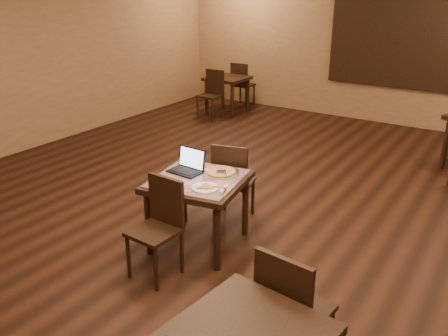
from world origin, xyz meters
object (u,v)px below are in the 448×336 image
Objects in this scene: chair_main_near at (160,221)px; chair_main_far at (232,178)px; other_table_b at (227,83)px; laptop at (188,165)px; other_table_b_chair_near at (212,91)px; other_table_b_chair_far at (241,82)px; pizza_pan at (221,173)px; tiled_table at (198,187)px; other_table_c_chair_far at (290,307)px.

chair_main_far is (0.02, 1.23, 0.01)m from chair_main_near.
chair_main_far reaches higher than other_table_b.
laptop is 0.36× the size of other_table_b_chair_near.
other_table_b_chair_far reaches higher than chair_main_near.
laptop is 0.36× the size of other_table_b_chair_far.
other_table_b is (-2.77, 5.43, 0.09)m from chair_main_near.
chair_main_far is at bearing 92.08° from chair_main_near.
laptop is at bearing 108.69° from chair_main_near.
chair_main_near is 0.80m from laptop.
chair_main_near is 0.89m from pizza_pan.
tiled_table is 5.55m from other_table_b.
other_table_c_chair_far is (1.79, -1.21, -0.26)m from laptop.
other_table_c_chair_far is at bearing -42.64° from pizza_pan.
other_table_b is 0.57m from other_table_b_chair_far.
other_table_b_chair_near is 0.97× the size of other_table_c_chair_far.
chair_main_near is 0.98× the size of other_table_b_chair_far.
pizza_pan is 5.41m from other_table_b.
other_table_b_chair_far is at bearing 119.28° from pizza_pan.
chair_main_far is (0.02, 0.62, -0.12)m from tiled_table.
other_table_b is at bearing -47.51° from other_table_c_chair_far.
other_table_b_chair_far is (-2.77, 6.00, 0.01)m from chair_main_near.
chair_main_far is at bearing 104.65° from pizza_pan.
chair_main_far is 0.45m from pizza_pan.
tiled_table is 1.10× the size of other_table_b_chair_far.
other_table_b_chair_near is (-2.77, 4.25, -0.11)m from tiled_table.
chair_main_far is at bearing -56.99° from other_table_b.
tiled_table is 1.94m from other_table_c_chair_far.
laptop is 5.87m from other_table_b_chair_far.
chair_main_far is 0.63m from laptop.
laptop is 2.17m from other_table_c_chair_far.
other_table_c_chair_far is (4.35, -5.36, 0.01)m from other_table_b_chair_near.
chair_main_near is at bearing -11.11° from other_table_c_chair_far.
chair_main_near is at bearing -60.90° from other_table_b_chair_near.
laptop reaches higher than other_table_b_chair_far.
other_table_b_chair_far is at bearing -74.20° from chair_main_far.
pizza_pan is 4.94m from other_table_b_chair_near.
pizza_pan is at bearing 85.17° from chair_main_near.
laptop reaches higher than chair_main_far.
pizza_pan is (0.10, -0.38, 0.22)m from chair_main_far.
other_table_b is (-2.56, 4.71, -0.20)m from laptop.
chair_main_far is at bearing -53.05° from other_table_b_chair_near.
laptop is at bearing 142.08° from tiled_table.
laptop is 4.88m from other_table_b_chair_near.
tiled_table is at bearing -28.78° from other_table_c_chair_far.
pizza_pan is 0.40× the size of other_table_b_chair_near.
other_table_c_chair_far is at bearing -54.27° from other_table_b.
other_table_b_chair_far is at bearing 117.64° from chair_main_near.
other_table_b_chair_near is at bearing -44.72° from other_table_c_chair_far.
chair_main_near is 0.99× the size of chair_main_far.
other_table_c_chair_far is (1.59, -1.11, -0.10)m from tiled_table.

